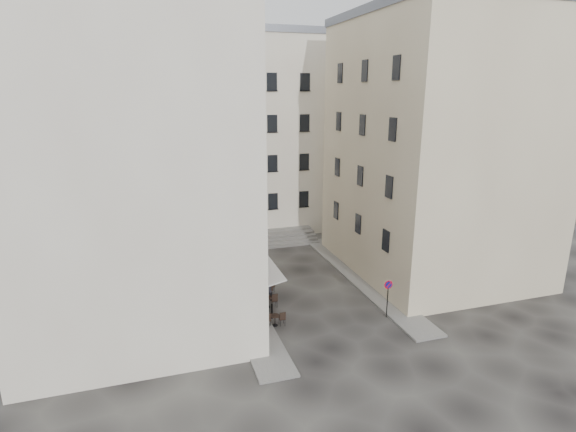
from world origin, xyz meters
name	(u,v)px	position (x,y,z in m)	size (l,w,h in m)	color
ground	(317,304)	(0.00, 0.00, 0.00)	(90.00, 90.00, 0.00)	black
sidewalk_left	(236,287)	(-4.50, 4.00, 0.06)	(2.00, 22.00, 0.12)	slate
sidewalk_right	(359,277)	(4.50, 3.00, 0.06)	(2.00, 18.00, 0.12)	slate
building_left	(131,143)	(-10.50, 3.00, 10.31)	(12.20, 16.20, 20.60)	beige
building_right	(436,147)	(10.50, 3.50, 9.31)	(12.20, 14.20, 18.60)	#C2B090
building_back	(239,133)	(-1.00, 19.00, 9.31)	(18.20, 10.20, 18.60)	beige
cafe_storefront	(247,279)	(-4.32, 1.00, 1.88)	(1.74, 7.30, 3.50)	#450A09
stone_steps	(267,239)	(0.00, 12.57, 0.40)	(9.00, 3.15, 0.80)	slate
bollard_near	(272,310)	(-3.25, -1.00, 0.53)	(0.12, 0.12, 0.98)	black
bollard_mid	(258,287)	(-3.25, 2.50, 0.53)	(0.12, 0.12, 0.98)	black
bollard_far	(247,268)	(-3.25, 6.00, 0.53)	(0.12, 0.12, 0.98)	black
no_parking_sign	(388,291)	(3.40, -2.93, 1.71)	(0.55, 0.10, 2.41)	black
bistro_table_a	(275,319)	(-3.34, -1.91, 0.43)	(1.21, 0.57, 0.85)	black
bistro_table_b	(267,301)	(-3.18, 0.45, 0.47)	(1.30, 0.61, 0.91)	black
bistro_table_c	(262,290)	(-3.11, 2.02, 0.50)	(1.38, 0.65, 0.97)	black
bistro_table_d	(266,287)	(-2.66, 2.64, 0.41)	(1.14, 0.54, 0.80)	black
bistro_table_e	(250,278)	(-3.40, 4.34, 0.46)	(1.29, 0.60, 0.91)	black
pedestrian	(269,290)	(-2.83, 1.25, 0.83)	(0.61, 0.40, 1.66)	black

